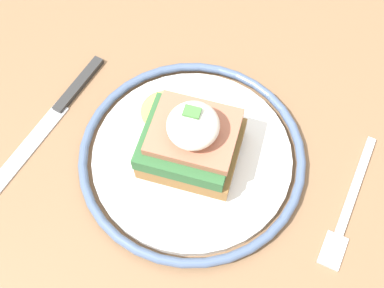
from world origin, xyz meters
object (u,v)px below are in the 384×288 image
(sandwich, at_px, (191,139))
(fork, at_px, (348,206))
(plate, at_px, (192,156))
(knife, at_px, (58,111))

(sandwich, distance_m, fork, 0.18)
(plate, xyz_separation_m, knife, (0.17, -0.02, -0.01))
(fork, height_order, knife, knife)
(sandwich, distance_m, knife, 0.17)
(sandwich, bearing_deg, fork, 177.28)
(sandwich, xyz_separation_m, knife, (0.17, -0.02, -0.04))
(sandwich, bearing_deg, plate, -149.82)
(plate, distance_m, knife, 0.17)
(plate, relative_size, fork, 1.55)
(fork, distance_m, knife, 0.34)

